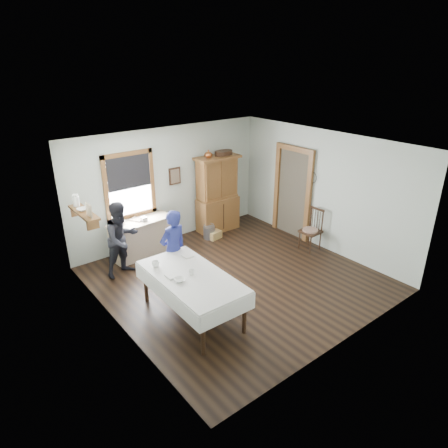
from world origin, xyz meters
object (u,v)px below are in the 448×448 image
object	(u,v)px
work_counter	(142,238)
figure_dark	(122,242)
spindle_chair	(311,230)
dining_table	(192,296)
wicker_basket	(215,235)
woman_blue	(174,253)
china_hutch	(218,194)
pail	(209,232)

from	to	relation	value
work_counter	figure_dark	bearing A→B (deg)	-146.97
spindle_chair	figure_dark	xyz separation A→B (m)	(-3.84, 1.62, 0.23)
work_counter	figure_dark	distance (m)	0.93
dining_table	wicker_basket	world-z (taller)	dining_table
dining_table	woman_blue	distance (m)	1.08
china_hutch	woman_blue	bearing A→B (deg)	-142.77
woman_blue	figure_dark	distance (m)	1.22
china_hutch	dining_table	bearing A→B (deg)	-132.73
wicker_basket	woman_blue	xyz separation A→B (m)	(-1.93, -1.29, 0.64)
woman_blue	figure_dark	size ratio (longest dim) A/B	1.03
dining_table	pail	xyz separation A→B (m)	(2.11, 2.38, -0.25)
work_counter	wicker_basket	xyz separation A→B (m)	(1.77, -0.34, -0.31)
china_hutch	woman_blue	distance (m)	2.88
pail	china_hutch	bearing A→B (deg)	30.61
china_hutch	pail	world-z (taller)	china_hutch
china_hutch	dining_table	distance (m)	3.76
spindle_chair	wicker_basket	xyz separation A→B (m)	(-1.38, 1.82, -0.39)
work_counter	spindle_chair	distance (m)	3.82
work_counter	dining_table	size ratio (longest dim) A/B	0.70
wicker_basket	dining_table	bearing A→B (deg)	-133.86
china_hutch	pail	bearing A→B (deg)	-147.94
dining_table	spindle_chair	world-z (taller)	spindle_chair
china_hutch	pail	xyz separation A→B (m)	(-0.49, -0.29, -0.80)
pail	wicker_basket	size ratio (longest dim) A/B	0.95
spindle_chair	figure_dark	distance (m)	4.18
wicker_basket	figure_dark	world-z (taller)	figure_dark
woman_blue	dining_table	bearing A→B (deg)	67.48
work_counter	pail	bearing A→B (deg)	-13.07
work_counter	wicker_basket	world-z (taller)	work_counter
china_hutch	woman_blue	size ratio (longest dim) A/B	1.30
pail	wicker_basket	distance (m)	0.14
dining_table	wicker_basket	size ratio (longest dim) A/B	6.26
figure_dark	pail	bearing A→B (deg)	-4.39
dining_table	work_counter	bearing A→B (deg)	80.75
work_counter	spindle_chair	xyz separation A→B (m)	(3.15, -2.16, 0.08)
china_hutch	dining_table	world-z (taller)	china_hutch
spindle_chair	pail	xyz separation A→B (m)	(-1.47, 1.92, -0.34)
spindle_chair	wicker_basket	distance (m)	2.32
wicker_basket	woman_blue	bearing A→B (deg)	-146.17
spindle_chair	woman_blue	bearing A→B (deg)	168.48
wicker_basket	figure_dark	size ratio (longest dim) A/B	0.23
work_counter	wicker_basket	size ratio (longest dim) A/B	4.40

